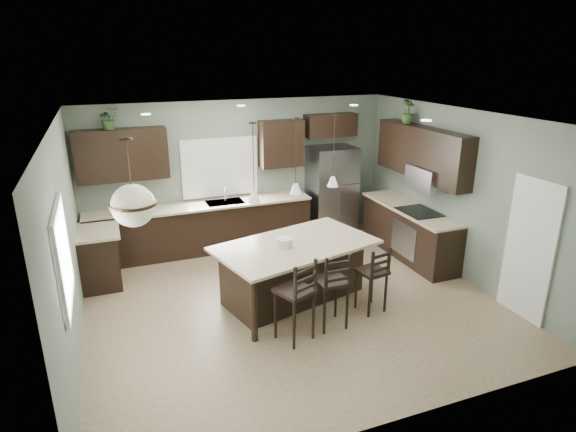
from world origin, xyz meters
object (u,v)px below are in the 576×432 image
Objects in this scene: refrigerator at (331,191)px; bar_stool_left at (294,299)px; bar_stool_right at (372,278)px; bar_stool_center at (331,289)px; serving_dish at (284,243)px; kitchen_island at (295,272)px; plant_back_left at (109,118)px.

bar_stool_left is at bearing -122.70° from refrigerator.
bar_stool_center is at bearing -177.37° from bar_stool_right.
serving_dish is at bearing 113.87° from bar_stool_center.
bar_stool_left is 1.03× the size of bar_stool_center.
refrigerator is 3.61m from bar_stool_center.
kitchen_island is at bearing 132.28° from bar_stool_right.
refrigerator is at bearing 39.08° from kitchen_island.
bar_stool_left is (-2.16, -3.36, -0.34)m from refrigerator.
bar_stool_left is 1.13× the size of bar_stool_right.
refrigerator is at bearing 64.83° from bar_stool_right.
plant_back_left is (-2.38, 2.51, 2.12)m from kitchen_island.
kitchen_island is at bearing 45.34° from bar_stool_left.
bar_stool_center is 3.06× the size of plant_back_left.
refrigerator is 0.79× the size of kitchen_island.
bar_stool_left is at bearing -60.75° from plant_back_left.
refrigerator is 4.00m from bar_stool_left.
bar_stool_left reaches higher than kitchen_island.
bar_stool_right is at bearing -30.61° from serving_dish.
bar_stool_right is (1.33, 0.29, -0.07)m from bar_stool_left.
bar_stool_left is at bearing -168.13° from bar_stool_center.
refrigerator is 4.98× the size of plant_back_left.
bar_stool_left is at bearing -103.04° from serving_dish.
kitchen_island is at bearing -126.46° from refrigerator.
bar_stool_left reaches higher than bar_stool_right.
serving_dish is at bearing -128.79° from refrigerator.
kitchen_island is (-1.74, -2.36, -0.46)m from refrigerator.
refrigerator is 1.57× the size of bar_stool_left.
serving_dish is 1.06m from bar_stool_left.
bar_stool_center reaches higher than kitchen_island.
kitchen_island is 6.34× the size of plant_back_left.
bar_stool_right reaches higher than kitchen_island.
bar_stool_center is at bearing -10.06° from bar_stool_left.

